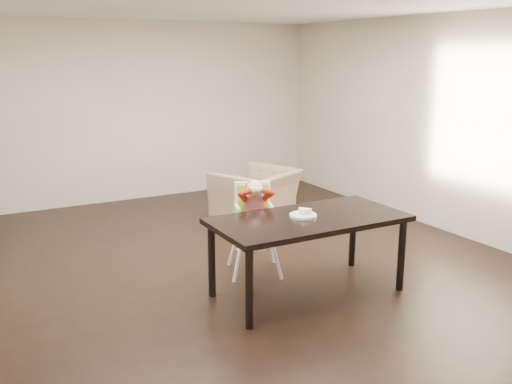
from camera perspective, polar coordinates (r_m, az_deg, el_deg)
ground at (r=6.03m, az=-2.06°, el=-7.90°), size 7.00×7.00×0.00m
room_walls at (r=5.61m, az=-2.22°, el=9.99°), size 6.02×7.02×2.71m
dining_table at (r=5.30m, az=5.27°, el=-3.32°), size 1.80×0.90×0.75m
high_chair at (r=5.80m, az=-0.19°, el=-1.52°), size 0.53×0.53×0.98m
plate at (r=5.28m, az=4.78°, el=-2.19°), size 0.30×0.30×0.07m
armchair at (r=7.75m, az=0.02°, el=0.55°), size 1.23×1.06×0.91m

